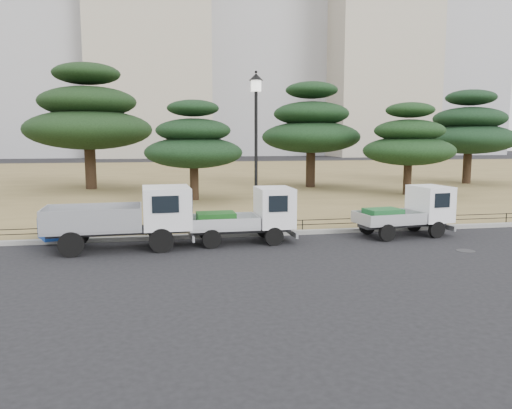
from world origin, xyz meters
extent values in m
plane|color=black|center=(0.00, 0.00, 0.00)|extent=(220.00, 220.00, 0.00)
cube|color=olive|center=(0.00, 30.60, 0.07)|extent=(120.00, 56.00, 0.15)
cube|color=gray|center=(0.00, 2.60, 0.08)|extent=(120.00, 0.25, 0.16)
cylinder|color=black|center=(-3.45, 0.45, 0.40)|extent=(0.82, 0.19, 0.81)
cylinder|color=black|center=(-3.52, 2.21, 0.40)|extent=(0.82, 0.19, 0.81)
cylinder|color=black|center=(-6.24, 0.34, 0.40)|extent=(0.82, 0.19, 0.81)
cylinder|color=black|center=(-6.31, 2.10, 0.40)|extent=(0.82, 0.19, 0.81)
cube|color=#2D2D30|center=(-4.84, 1.28, 0.62)|extent=(4.55, 1.14, 0.14)
cube|color=gray|center=(-5.65, 1.24, 1.08)|extent=(3.20, 1.89, 0.79)
cube|color=silver|center=(-3.25, 1.34, 1.38)|extent=(1.64, 1.98, 1.39)
cylinder|color=black|center=(0.41, 0.81, 0.33)|extent=(0.66, 0.19, 0.65)
cylinder|color=black|center=(0.39, 2.26, 0.33)|extent=(0.66, 0.19, 0.65)
cylinder|color=black|center=(-1.76, 0.77, 0.33)|extent=(0.66, 0.19, 0.65)
cylinder|color=black|center=(-1.79, 2.22, 0.33)|extent=(0.66, 0.19, 0.65)
cube|color=#2D2D30|center=(-0.66, 1.51, 0.48)|extent=(3.53, 0.87, 0.15)
cube|color=silver|center=(-1.29, 1.50, 0.77)|extent=(2.46, 1.53, 0.44)
cube|color=silver|center=(0.58, 1.53, 1.26)|extent=(1.25, 1.63, 1.40)
cube|color=#164F17|center=(-1.53, 1.50, 0.88)|extent=(1.35, 0.99, 0.48)
cylinder|color=black|center=(6.71, 0.98, 0.32)|extent=(0.65, 0.24, 0.64)
cylinder|color=black|center=(6.54, 2.37, 0.32)|extent=(0.65, 0.24, 0.64)
cylinder|color=black|center=(4.60, 0.72, 0.32)|extent=(0.65, 0.24, 0.64)
cylinder|color=black|center=(4.44, 2.12, 0.32)|extent=(0.65, 0.24, 0.64)
cube|color=#2D2D30|center=(5.60, 1.55, 0.47)|extent=(3.49, 1.19, 0.15)
cube|color=#ACAFB4|center=(4.99, 1.48, 0.75)|extent=(2.52, 1.71, 0.42)
cube|color=white|center=(6.80, 1.70, 1.21)|extent=(1.37, 1.70, 1.35)
cube|color=#1A5B29|center=(4.75, 1.45, 0.86)|extent=(1.40, 1.09, 0.47)
cylinder|color=black|center=(0.17, 2.90, 0.23)|extent=(0.45, 0.45, 0.16)
cylinder|color=black|center=(0.17, 2.90, 2.88)|extent=(0.12, 0.12, 5.13)
cylinder|color=white|center=(0.17, 2.90, 5.65)|extent=(0.41, 0.41, 0.41)
cone|color=black|center=(0.17, 2.90, 5.99)|extent=(0.53, 0.53, 0.26)
cylinder|color=black|center=(0.00, 2.75, 0.35)|extent=(38.00, 0.03, 0.03)
cylinder|color=black|center=(0.00, 2.75, 0.53)|extent=(38.00, 0.03, 0.03)
cylinder|color=black|center=(0.00, 2.75, 0.35)|extent=(0.04, 0.04, 0.40)
cube|color=#133995|center=(-6.94, 2.92, 0.50)|extent=(1.84, 1.63, 0.71)
cube|color=#133995|center=(-6.64, 2.77, 1.01)|extent=(0.89, 0.84, 0.30)
cylinder|color=#2D2D30|center=(6.50, -1.20, 0.01)|extent=(0.60, 0.60, 0.01)
cylinder|color=black|center=(-8.25, 20.67, 1.83)|extent=(0.76, 0.76, 3.37)
ellipsoid|color=black|center=(-8.25, 20.67, 4.27)|extent=(8.64, 8.64, 2.77)
ellipsoid|color=black|center=(-8.25, 20.67, 6.17)|extent=(6.60, 6.60, 2.11)
ellipsoid|color=black|center=(-8.25, 20.67, 8.06)|extent=(4.56, 4.56, 1.46)
cylinder|color=black|center=(-1.52, 13.08, 1.27)|extent=(0.50, 0.50, 2.23)
ellipsoid|color=black|center=(-1.52, 13.08, 2.88)|extent=(5.62, 5.62, 1.80)
ellipsoid|color=black|center=(-1.52, 13.08, 4.14)|extent=(4.29, 4.29, 1.37)
ellipsoid|color=black|center=(-1.52, 13.08, 5.39)|extent=(2.96, 2.96, 0.95)
cylinder|color=black|center=(7.31, 19.08, 1.63)|extent=(0.66, 0.66, 2.95)
ellipsoid|color=black|center=(7.31, 19.08, 3.77)|extent=(7.10, 7.10, 2.27)
ellipsoid|color=black|center=(7.31, 19.08, 5.43)|extent=(5.43, 5.43, 1.74)
ellipsoid|color=black|center=(7.31, 19.08, 7.09)|extent=(3.75, 3.75, 1.20)
cylinder|color=black|center=(11.93, 13.32, 1.27)|extent=(0.51, 0.51, 2.25)
ellipsoid|color=black|center=(11.93, 13.32, 2.90)|extent=(5.71, 5.71, 1.83)
ellipsoid|color=black|center=(11.93, 13.32, 4.17)|extent=(4.36, 4.36, 1.39)
ellipsoid|color=black|center=(11.93, 13.32, 5.43)|extent=(3.01, 3.01, 0.96)
cylinder|color=black|center=(20.25, 19.57, 1.56)|extent=(0.64, 0.64, 2.83)
ellipsoid|color=black|center=(20.25, 19.57, 3.61)|extent=(7.22, 7.22, 2.31)
ellipsoid|color=black|center=(20.25, 19.57, 5.20)|extent=(5.51, 5.51, 1.76)
ellipsoid|color=black|center=(20.25, 19.57, 6.79)|extent=(3.80, 3.80, 1.22)
cube|color=#AAA08C|center=(-5.00, 85.00, 27.50)|extent=(22.00, 20.00, 55.00)
cube|color=#AAA08C|center=(40.00, 82.00, 24.00)|extent=(20.00, 18.00, 48.00)
cylinder|color=#D83F33|center=(72.00, 85.00, 30.00)|extent=(1.80, 1.80, 60.00)
camera|label=1|loc=(-3.40, -15.82, 3.75)|focal=35.00mm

